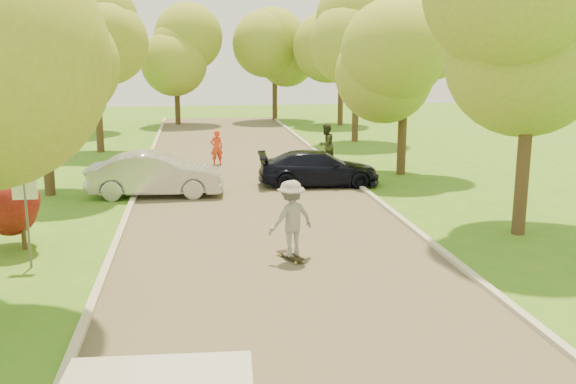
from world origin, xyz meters
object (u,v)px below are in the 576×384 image
street_sign (26,202)px  silver_sedan (156,175)px  dark_sedan (319,168)px  skateboarder (291,218)px  longboard (291,256)px  person_striped (217,148)px  person_olive (326,144)px

street_sign → silver_sedan: (2.50, 7.30, -0.80)m
dark_sedan → skateboarder: 8.89m
silver_sedan → dark_sedan: (5.92, 0.93, -0.11)m
longboard → person_striped: size_ratio=0.62×
silver_sedan → street_sign: bearing=164.9°
silver_sedan → person_olive: size_ratio=2.52×
person_olive → silver_sedan: bearing=-5.0°
street_sign → person_olive: street_sign is taller
dark_sedan → street_sign: bearing=137.6°
longboard → person_olive: (3.53, 12.95, 0.81)m
skateboarder → dark_sedan: bearing=-129.7°
dark_sedan → skateboarder: bearing=167.9°
silver_sedan → longboard: 8.45m
dark_sedan → person_striped: (-3.60, 5.09, 0.12)m
longboard → skateboarder: bearing=-118.0°
dark_sedan → person_olive: (1.18, 4.38, 0.26)m
longboard → dark_sedan: bearing=-129.7°
skateboarder → person_striped: bearing=-109.2°
street_sign → silver_sedan: bearing=71.1°
person_striped → person_olive: person_olive is taller
silver_sedan → dark_sedan: bearing=-77.2°
street_sign → person_striped: 14.18m
dark_sedan → longboard: size_ratio=4.67×
person_olive → dark_sedan: bearing=33.1°
person_striped → silver_sedan: bearing=57.0°
silver_sedan → longboard: silver_sedan is taller
person_striped → street_sign: bearing=58.2°
street_sign → person_striped: street_sign is taller
person_striped → person_olive: 4.84m
street_sign → skateboarder: 6.10m
longboard → person_striped: (-1.25, 13.65, 0.68)m
street_sign → person_olive: 15.86m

